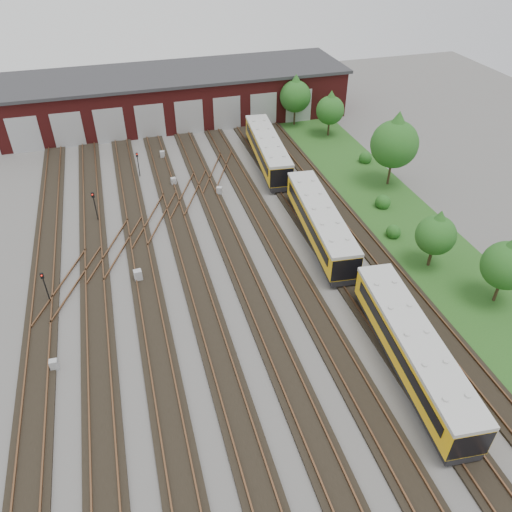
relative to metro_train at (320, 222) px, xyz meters
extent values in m
plane|color=#4C4A47|center=(-10.00, -6.50, -1.86)|extent=(120.00, 120.00, 0.00)
cube|color=black|center=(-24.00, -6.50, -1.77)|extent=(2.40, 70.00, 0.18)
cube|color=brown|center=(-24.72, -6.50, -1.61)|extent=(0.10, 70.00, 0.15)
cube|color=brown|center=(-23.28, -6.50, -1.61)|extent=(0.10, 70.00, 0.15)
cube|color=black|center=(-20.00, -6.50, -1.77)|extent=(2.40, 70.00, 0.18)
cube|color=brown|center=(-20.72, -6.50, -1.61)|extent=(0.10, 70.00, 0.15)
cube|color=brown|center=(-19.28, -6.50, -1.61)|extent=(0.10, 70.00, 0.15)
cube|color=black|center=(-16.00, -6.50, -1.77)|extent=(2.40, 70.00, 0.18)
cube|color=brown|center=(-16.72, -6.50, -1.61)|extent=(0.10, 70.00, 0.15)
cube|color=brown|center=(-15.28, -6.50, -1.61)|extent=(0.10, 70.00, 0.15)
cube|color=black|center=(-12.00, -6.50, -1.77)|extent=(2.40, 70.00, 0.18)
cube|color=brown|center=(-12.72, -6.50, -1.61)|extent=(0.10, 70.00, 0.15)
cube|color=brown|center=(-11.28, -6.50, -1.61)|extent=(0.10, 70.00, 0.15)
cube|color=black|center=(-8.00, -6.50, -1.77)|extent=(2.40, 70.00, 0.18)
cube|color=brown|center=(-8.72, -6.50, -1.61)|extent=(0.10, 70.00, 0.15)
cube|color=brown|center=(-7.28, -6.50, -1.61)|extent=(0.10, 70.00, 0.15)
cube|color=black|center=(-4.00, -6.50, -1.77)|extent=(2.40, 70.00, 0.18)
cube|color=brown|center=(-4.72, -6.50, -1.61)|extent=(0.10, 70.00, 0.15)
cube|color=brown|center=(-3.28, -6.50, -1.61)|extent=(0.10, 70.00, 0.15)
cube|color=black|center=(0.00, -6.50, -1.77)|extent=(2.40, 70.00, 0.18)
cube|color=brown|center=(-0.72, -6.50, -1.61)|extent=(0.10, 70.00, 0.15)
cube|color=brown|center=(0.72, -6.50, -1.61)|extent=(0.10, 70.00, 0.15)
cube|color=black|center=(4.00, -6.50, -1.77)|extent=(2.40, 70.00, 0.18)
cube|color=brown|center=(3.28, -6.50, -1.61)|extent=(0.10, 70.00, 0.15)
cube|color=brown|center=(4.72, -6.50, -1.61)|extent=(0.10, 70.00, 0.15)
cube|color=brown|center=(-18.00, 3.50, -1.61)|extent=(5.40, 9.62, 0.15)
cube|color=brown|center=(-14.00, 7.50, -1.61)|extent=(5.40, 9.62, 0.15)
cube|color=brown|center=(-10.00, 11.50, -1.61)|extent=(5.40, 9.62, 0.15)
cube|color=brown|center=(-22.00, -0.50, -1.61)|extent=(5.40, 9.62, 0.15)
cube|color=brown|center=(-6.00, 15.50, -1.61)|extent=(5.40, 9.62, 0.15)
cube|color=#581616|center=(-10.00, 33.50, 1.14)|extent=(50.00, 12.00, 6.00)
cube|color=#2E2D30|center=(-10.00, 33.50, 4.29)|extent=(51.00, 12.50, 0.40)
cube|color=#A4A6A9|center=(-27.00, 27.48, 0.34)|extent=(3.60, 0.12, 4.40)
cube|color=#A4A6A9|center=(-22.00, 27.48, 0.34)|extent=(3.60, 0.12, 4.40)
cube|color=#A4A6A9|center=(-17.00, 27.48, 0.34)|extent=(3.60, 0.12, 4.40)
cube|color=#A4A6A9|center=(-12.00, 27.48, 0.34)|extent=(3.60, 0.12, 4.40)
cube|color=#A4A6A9|center=(-7.00, 27.48, 0.34)|extent=(3.60, 0.12, 4.40)
cube|color=#A4A6A9|center=(-2.00, 27.48, 0.34)|extent=(3.60, 0.12, 4.40)
cube|color=#A4A6A9|center=(3.00, 27.48, 0.34)|extent=(3.60, 0.12, 4.40)
cube|color=#A4A6A9|center=(8.00, 27.48, 0.34)|extent=(3.60, 0.12, 4.40)
cube|color=#1E4A18|center=(9.00, 3.50, -1.84)|extent=(8.00, 55.00, 0.05)
cube|color=black|center=(0.00, -16.00, -1.24)|extent=(3.60, 14.63, 0.58)
cube|color=#DCB80C|center=(0.00, -16.00, 0.11)|extent=(3.89, 14.66, 2.12)
cube|color=#B6B7B2|center=(0.00, -16.00, 1.32)|extent=(3.99, 14.67, 0.29)
cube|color=black|center=(-1.27, -15.88, 0.35)|extent=(1.28, 12.70, 0.82)
cube|color=black|center=(1.27, -16.12, 0.35)|extent=(1.28, 12.70, 0.82)
cube|color=black|center=(0.00, 0.00, -1.24)|extent=(3.60, 14.63, 0.58)
cube|color=#DCB80C|center=(0.00, 0.00, 0.11)|extent=(3.89, 14.66, 2.12)
cube|color=#B6B7B2|center=(0.00, 0.00, 1.32)|extent=(3.99, 14.67, 0.29)
cube|color=black|center=(-1.27, 0.12, 0.35)|extent=(1.28, 12.70, 0.82)
cube|color=black|center=(1.27, -0.12, 0.35)|extent=(1.28, 12.70, 0.82)
cube|color=black|center=(0.00, 16.00, -1.24)|extent=(3.60, 14.63, 0.58)
cube|color=#DCB80C|center=(0.00, 16.00, 0.11)|extent=(3.89, 14.66, 2.12)
cube|color=#B6B7B2|center=(0.00, 16.00, 1.32)|extent=(3.99, 14.67, 0.29)
cube|color=black|center=(-1.27, 16.12, 0.35)|extent=(1.28, 12.70, 0.82)
cube|color=black|center=(1.27, 15.88, 0.35)|extent=(1.28, 12.70, 0.82)
cylinder|color=black|center=(-23.45, -2.23, -0.65)|extent=(0.10, 0.10, 2.43)
cube|color=black|center=(-23.45, -2.23, 0.80)|extent=(0.24, 0.15, 0.48)
sphere|color=red|center=(-23.45, -2.33, 0.90)|extent=(0.11, 0.11, 0.11)
cylinder|color=black|center=(-19.43, 8.89, -0.55)|extent=(0.10, 0.10, 2.63)
cube|color=black|center=(-19.43, 8.89, 1.03)|extent=(0.29, 0.21, 0.52)
sphere|color=red|center=(-19.43, 8.78, 1.13)|extent=(0.13, 0.13, 0.13)
cylinder|color=black|center=(-14.60, 17.27, -0.68)|extent=(0.09, 0.09, 2.36)
cube|color=black|center=(-14.60, 17.27, 0.73)|extent=(0.24, 0.16, 0.45)
sphere|color=red|center=(-14.60, 17.18, 0.82)|extent=(0.11, 0.11, 0.11)
cylinder|color=black|center=(-1.40, 9.63, -0.64)|extent=(0.10, 0.10, 2.45)
cube|color=black|center=(-1.40, 9.63, 0.83)|extent=(0.28, 0.23, 0.49)
sphere|color=red|center=(-1.40, 9.54, 0.93)|extent=(0.12, 0.12, 0.12)
cube|color=#A3A5A8|center=(-22.86, -9.44, -1.43)|extent=(0.53, 0.45, 0.87)
cube|color=#A3A5A8|center=(-11.52, 21.11, -1.41)|extent=(0.58, 0.49, 0.91)
cube|color=#A3A5A8|center=(-16.53, -1.47, -1.34)|extent=(0.69, 0.59, 1.05)
cube|color=#A3A5A8|center=(-11.26, 14.06, -1.42)|extent=(0.59, 0.52, 0.89)
cube|color=#A3A5A8|center=(-6.95, 10.58, -1.40)|extent=(0.70, 0.66, 0.93)
cylinder|color=#322616|center=(7.14, 26.65, -0.81)|extent=(0.24, 0.24, 2.11)
sphere|color=#164E17|center=(7.14, 26.65, 2.01)|extent=(4.11, 4.11, 4.11)
cone|color=#164E17|center=(7.14, 26.65, 3.48)|extent=(3.52, 3.52, 2.94)
cylinder|color=#322616|center=(10.16, 21.94, -0.95)|extent=(0.25, 0.25, 1.83)
sphere|color=#164E17|center=(10.16, 21.94, 1.49)|extent=(3.56, 3.56, 3.56)
cone|color=#164E17|center=(10.16, 21.94, 2.77)|extent=(3.05, 3.05, 2.54)
cylinder|color=#322616|center=(11.22, 7.76, -0.59)|extent=(0.25, 0.25, 2.55)
sphere|color=#164E17|center=(11.22, 7.76, 2.82)|extent=(4.96, 4.96, 4.96)
cone|color=#164E17|center=(11.22, 7.76, 4.59)|extent=(4.26, 4.26, 3.55)
cylinder|color=#322616|center=(7.58, -6.30, -1.01)|extent=(0.27, 0.27, 1.71)
sphere|color=#164E17|center=(7.58, -6.30, 1.27)|extent=(3.32, 3.32, 3.32)
cone|color=#164E17|center=(7.58, -6.30, 2.45)|extent=(2.85, 2.85, 2.37)
cylinder|color=#322616|center=(10.03, -11.76, -0.91)|extent=(0.24, 0.24, 1.90)
sphere|color=#164E17|center=(10.03, -11.76, 1.63)|extent=(3.70, 3.70, 3.70)
cone|color=#164E17|center=(10.03, -11.76, 2.95)|extent=(3.17, 3.17, 2.64)
sphere|color=#164E17|center=(6.80, -1.49, -1.18)|extent=(1.37, 1.37, 1.37)
sphere|color=#164E17|center=(8.38, 3.58, -1.10)|extent=(1.54, 1.54, 1.54)
sphere|color=#164E17|center=(11.28, 13.39, -1.12)|extent=(1.50, 1.50, 1.50)
camera|label=1|loc=(-16.12, -34.77, 24.35)|focal=35.00mm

